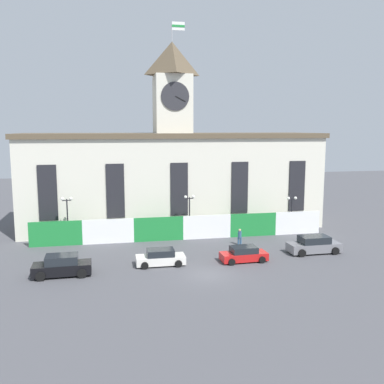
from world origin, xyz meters
TOP-DOWN VIEW (x-y plane):
  - ground_plane at (0.00, 0.00)m, footprint 160.00×160.00m
  - civic_building at (0.00, 19.66)m, footprint 37.59×10.57m
  - banner_fence at (0.00, 12.07)m, footprint 33.26×0.12m
  - street_lamp_right at (-12.63, 12.83)m, footprint 1.26×0.36m
  - street_lamp_far_left at (0.88, 12.83)m, footprint 1.26×0.36m
  - street_lamp_center at (13.40, 12.83)m, footprint 1.26×0.36m
  - car_white_taxi at (-3.63, 3.50)m, footprint 4.52×2.16m
  - car_black_suv at (-12.26, 2.30)m, footprint 4.95×2.47m
  - car_gray_pickup at (12.11, 4.39)m, footprint 5.33×2.42m
  - car_red_sedan at (4.26, 3.11)m, footprint 4.46×2.26m
  - pedestrian at (5.62, 8.71)m, footprint 0.48×0.48m

SIDE VIEW (x-z plane):
  - ground_plane at x=0.00m, z-range 0.00..0.00m
  - car_red_sedan at x=4.26m, z-range -0.05..1.40m
  - car_white_taxi at x=-3.63m, z-range -0.06..1.44m
  - car_gray_pickup at x=12.11m, z-range -0.07..1.68m
  - car_black_suv at x=-12.26m, z-range -0.07..1.73m
  - pedestrian at x=5.62m, z-range 0.08..1.86m
  - banner_fence at x=0.00m, z-range 0.00..2.72m
  - street_lamp_center at x=13.40m, z-range 1.05..5.47m
  - street_lamp_far_left at x=0.88m, z-range 1.13..6.09m
  - street_lamp_right at x=-12.63m, z-range 1.16..6.32m
  - civic_building at x=0.00m, z-range -6.15..19.36m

